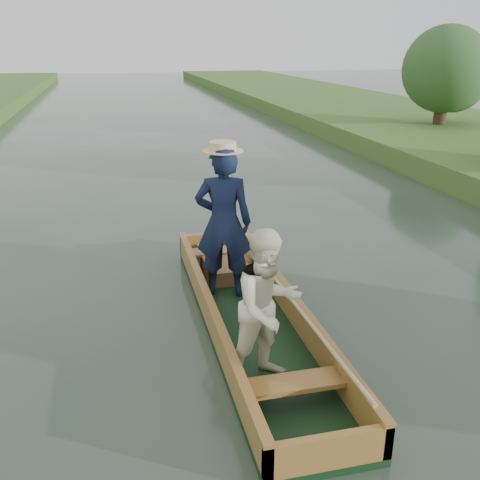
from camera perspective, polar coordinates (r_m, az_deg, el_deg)
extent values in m
plane|color=#283D30|center=(6.70, 1.21, -9.39)|extent=(120.00, 120.00, 0.00)
cylinder|color=#47331E|center=(20.49, 20.60, 12.67)|extent=(0.44, 0.44, 2.06)
sphere|color=#294D1E|center=(20.38, 21.11, 16.64)|extent=(2.92, 2.92, 2.92)
sphere|color=#294D1E|center=(20.98, 21.91, 15.51)|extent=(2.20, 2.20, 2.20)
cube|color=black|center=(6.69, 1.21, -9.09)|extent=(1.10, 5.00, 0.08)
cube|color=olive|center=(6.49, -3.17, -8.06)|extent=(0.08, 5.00, 0.32)
cube|color=olive|center=(6.72, 5.47, -7.07)|extent=(0.08, 5.00, 0.32)
cube|color=olive|center=(8.78, -2.83, -0.24)|extent=(1.10, 0.08, 0.32)
cube|color=olive|center=(4.67, 9.45, -21.38)|extent=(1.10, 0.08, 0.32)
cube|color=olive|center=(6.41, -3.21, -6.64)|extent=(0.10, 5.00, 0.04)
cube|color=olive|center=(6.64, 5.52, -5.69)|extent=(0.10, 5.00, 0.04)
cube|color=olive|center=(8.25, -2.11, -1.18)|extent=(0.94, 0.30, 0.05)
cube|color=olive|center=(5.25, 5.80, -14.93)|extent=(0.94, 0.30, 0.05)
imported|color=#121B3A|center=(7.00, -1.77, 1.84)|extent=(0.85, 0.66, 2.05)
cylinder|color=beige|center=(6.75, -1.86, 9.78)|extent=(0.52, 0.52, 0.12)
imported|color=#F3ECCE|center=(5.28, 2.98, -7.20)|extent=(0.94, 0.84, 1.61)
cube|color=brown|center=(7.95, -0.74, -2.86)|extent=(0.85, 0.90, 0.22)
sphere|color=#A28155|center=(7.84, 1.32, -1.52)|extent=(0.19, 0.19, 0.19)
sphere|color=#A28155|center=(7.78, 1.34, -0.57)|extent=(0.14, 0.14, 0.14)
sphere|color=#A28155|center=(7.75, 0.97, -0.18)|extent=(0.05, 0.05, 0.05)
sphere|color=#A28155|center=(7.77, 1.72, -0.11)|extent=(0.05, 0.05, 0.05)
sphere|color=#A28155|center=(7.73, 1.45, -0.82)|extent=(0.06, 0.06, 0.06)
sphere|color=#A28155|center=(7.79, 0.74, -1.43)|extent=(0.07, 0.07, 0.07)
sphere|color=#A28155|center=(7.83, 1.96, -1.32)|extent=(0.07, 0.07, 0.07)
sphere|color=#A28155|center=(7.84, 1.03, -2.18)|extent=(0.08, 0.08, 0.08)
sphere|color=#A28155|center=(7.86, 1.70, -2.11)|extent=(0.08, 0.08, 0.08)
cylinder|color=silver|center=(8.19, -4.25, -1.17)|extent=(0.07, 0.07, 0.01)
cylinder|color=silver|center=(8.17, -4.25, -0.90)|extent=(0.01, 0.01, 0.08)
ellipsoid|color=silver|center=(8.15, -4.26, -0.54)|extent=(0.09, 0.09, 0.05)
cylinder|color=tan|center=(6.36, 5.67, -6.53)|extent=(0.04, 4.17, 0.19)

